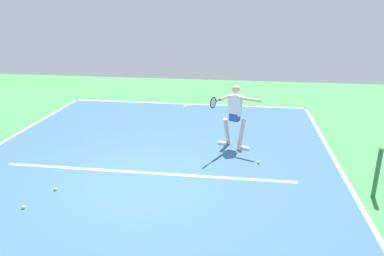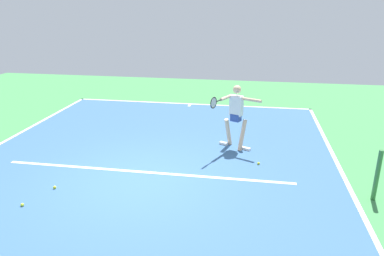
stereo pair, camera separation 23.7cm
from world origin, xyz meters
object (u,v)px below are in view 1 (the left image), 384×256
Objects in this scene: tennis_ball_far_corner at (23,207)px; net_post at (377,173)px; tennis_player at (234,112)px; tennis_ball_centre_court at (258,163)px; tennis_ball_by_sideline at (234,116)px; tennis_ball_near_player at (55,189)px.

net_post is at bearing -168.12° from tennis_ball_far_corner.
tennis_ball_centre_court is at bearing 147.79° from tennis_player.
tennis_ball_far_corner is at bearing 59.92° from tennis_ball_by_sideline.
tennis_player is at bearing -57.01° from tennis_ball_centre_court.
net_post is 6.62m from tennis_ball_near_player.
net_post is 6.99m from tennis_ball_far_corner.
tennis_player is 4.80m from tennis_ball_near_player.
tennis_player reaches higher than tennis_ball_far_corner.
tennis_ball_by_sideline is (0.07, -2.86, -0.96)m from tennis_player.
tennis_ball_far_corner and tennis_ball_near_player have the same top height.
net_post is 6.00m from tennis_ball_by_sideline.
net_post reaches higher than tennis_ball_centre_court.
net_post is at bearing -174.15° from tennis_ball_near_player.
tennis_ball_by_sideline is 3.94m from tennis_ball_centre_court.
tennis_ball_centre_court is at bearing -155.29° from tennis_ball_near_player.
tennis_player reaches higher than tennis_ball_centre_court.
tennis_ball_by_sideline is 1.00× the size of tennis_ball_centre_court.
tennis_ball_near_player is (6.57, 0.67, -0.50)m from net_post.
tennis_ball_far_corner and tennis_ball_by_sideline have the same top height.
tennis_ball_by_sideline is (-3.83, -6.61, 0.00)m from tennis_ball_far_corner.
net_post is at bearing 120.08° from tennis_ball_by_sideline.
tennis_player is 26.51× the size of tennis_ball_by_sideline.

